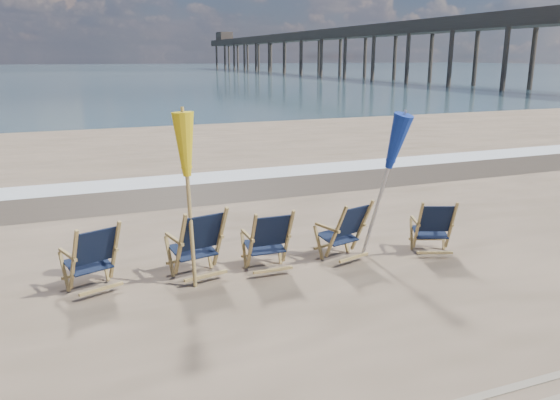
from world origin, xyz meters
The scene contains 11 objects.
ocean centered at (0.00, 128.00, 0.00)m, with size 400.00×400.00×0.00m, color #3D5765.
surf_foam centered at (0.00, 8.30, 0.00)m, with size 200.00×1.40×0.01m, color silver.
wet_sand_strip centered at (0.00, 6.80, 0.00)m, with size 200.00×2.60×0.00m, color #42362A.
beach_chair_0 centered at (-2.64, 1.72, 0.51)m, with size 0.66×0.74×1.03m, color black, non-canonical shape.
beach_chair_1 centered at (-1.17, 1.60, 0.55)m, with size 0.71×0.80×1.11m, color black, non-canonical shape.
beach_chair_2 centered at (-0.19, 1.40, 0.51)m, with size 0.65×0.73×1.02m, color black, non-canonical shape.
beach_chair_3 centered at (1.13, 1.49, 0.50)m, with size 0.64×0.72×1.00m, color black, non-canonical shape.
beach_chair_4 centered at (2.50, 1.03, 0.48)m, with size 0.61×0.69×0.96m, color black, non-canonical shape.
umbrella_yellow centered at (-1.65, 1.38, 1.88)m, with size 0.30×0.30×2.43m.
umbrella_blue centered at (1.38, 1.39, 1.84)m, with size 0.30×0.30×2.38m.
fishing_pier centered at (38.00, 74.00, 4.65)m, with size 4.40×140.00×9.30m, color #4A3E36, non-canonical shape.
Camera 1 is at (-3.13, -5.73, 3.15)m, focal length 35.00 mm.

